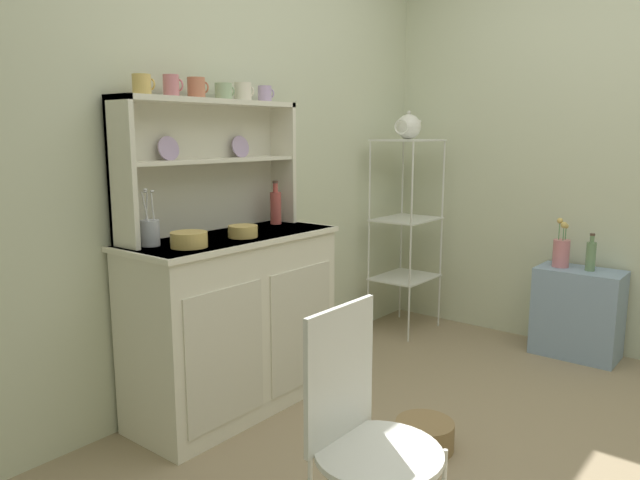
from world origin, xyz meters
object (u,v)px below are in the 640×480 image
(hutch_cabinet, at_px, (234,321))
(floor_basket, at_px, (425,435))
(porcelain_teapot, at_px, (408,127))
(cup_gold_0, at_px, (142,85))
(bowl_mixing_large, at_px, (189,240))
(hutch_shelf_unit, at_px, (206,155))
(flower_vase, at_px, (561,251))
(wire_chair, at_px, (362,425))
(utensil_jar, at_px, (150,232))
(oil_bottle, at_px, (591,255))
(side_shelf_blue, at_px, (578,313))
(bakers_rack, at_px, (406,212))
(jam_bottle, at_px, (276,207))

(hutch_cabinet, relative_size, floor_basket, 4.30)
(hutch_cabinet, height_order, porcelain_teapot, porcelain_teapot)
(cup_gold_0, xyz_separation_m, bowl_mixing_large, (0.05, -0.20, -0.64))
(hutch_shelf_unit, distance_m, cup_gold_0, 0.48)
(cup_gold_0, bearing_deg, floor_basket, -60.40)
(flower_vase, bearing_deg, wire_chair, -175.56)
(wire_chair, distance_m, flower_vase, 2.37)
(hutch_cabinet, xyz_separation_m, flower_vase, (1.76, -0.98, 0.19))
(utensil_jar, height_order, oil_bottle, utensil_jar)
(floor_basket, xyz_separation_m, flower_vase, (1.54, -0.06, 0.57))
(wire_chair, bearing_deg, utensil_jar, 63.17)
(side_shelf_blue, bearing_deg, wire_chair, -178.46)
(bakers_rack, xyz_separation_m, bowl_mixing_large, (-1.86, -0.05, 0.08))
(side_shelf_blue, relative_size, cup_gold_0, 5.86)
(side_shelf_blue, distance_m, wire_chair, 2.38)
(jam_bottle, bearing_deg, bowl_mixing_large, -167.29)
(bowl_mixing_large, bearing_deg, bakers_rack, 1.42)
(bakers_rack, xyz_separation_m, side_shelf_blue, (0.21, -1.07, -0.54))
(side_shelf_blue, bearing_deg, jam_bottle, 139.12)
(floor_basket, height_order, utensil_jar, utensil_jar)
(side_shelf_blue, distance_m, utensil_jar, 2.54)
(wire_chair, relative_size, porcelain_teapot, 3.38)
(hutch_shelf_unit, distance_m, oil_bottle, 2.27)
(wire_chair, height_order, jam_bottle, jam_bottle)
(bakers_rack, xyz_separation_m, cup_gold_0, (-1.91, 0.15, 0.72))
(hutch_cabinet, distance_m, floor_basket, 1.02)
(floor_basket, xyz_separation_m, cup_gold_0, (-0.59, 1.04, 1.46))
(floor_basket, xyz_separation_m, bowl_mixing_large, (-0.54, 0.85, 0.83))
(bakers_rack, relative_size, floor_basket, 5.18)
(bakers_rack, relative_size, side_shelf_blue, 2.42)
(porcelain_teapot, relative_size, oil_bottle, 1.14)
(hutch_shelf_unit, relative_size, jam_bottle, 4.40)
(bakers_rack, xyz_separation_m, porcelain_teapot, (-0.00, -0.00, 0.56))
(flower_vase, bearing_deg, hutch_cabinet, 151.00)
(hutch_cabinet, relative_size, bakers_rack, 0.83)
(hutch_cabinet, bearing_deg, jam_bottle, 12.31)
(floor_basket, relative_size, flower_vase, 0.84)
(side_shelf_blue, distance_m, bowl_mixing_large, 2.39)
(side_shelf_blue, bearing_deg, oil_bottle, -90.00)
(hutch_shelf_unit, relative_size, flower_vase, 3.37)
(utensil_jar, bearing_deg, floor_basket, -58.11)
(bowl_mixing_large, xyz_separation_m, oil_bottle, (2.07, -1.07, -0.26))
(cup_gold_0, bearing_deg, oil_bottle, -30.75)
(cup_gold_0, height_order, jam_bottle, cup_gold_0)
(bowl_mixing_large, bearing_deg, floor_basket, -57.60)
(hutch_cabinet, xyz_separation_m, jam_bottle, (0.40, 0.09, 0.51))
(cup_gold_0, height_order, utensil_jar, cup_gold_0)
(wire_chair, xyz_separation_m, floor_basket, (0.83, 0.24, -0.46))
(cup_gold_0, height_order, bowl_mixing_large, cup_gold_0)
(porcelain_teapot, height_order, oil_bottle, porcelain_teapot)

